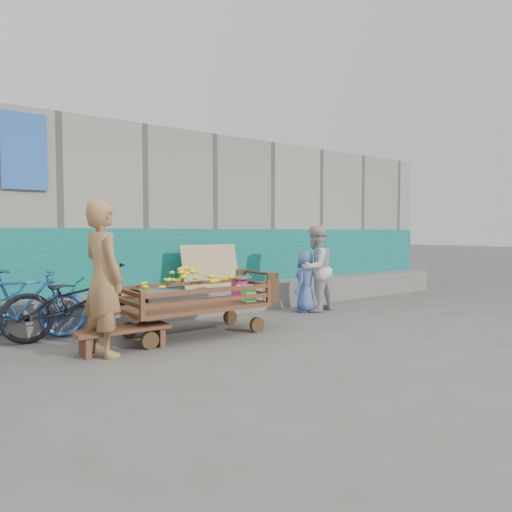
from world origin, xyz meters
TOP-DOWN VIEW (x-y plane):
  - ground at (0.00, 0.00)m, footprint 80.00×80.00m
  - building_wall at (-0.00, 4.05)m, footprint 12.00×3.50m
  - banana_cart at (-0.60, 1.14)m, footprint 2.00×0.91m
  - bench at (-1.60, 0.92)m, footprint 1.05×0.31m
  - vendor_man at (-1.83, 0.85)m, footprint 0.50×0.67m
  - woman at (1.95, 1.54)m, footprint 0.83×0.71m
  - child at (1.78, 1.60)m, footprint 0.59×0.50m
  - bicycle_dark at (-1.83, 1.85)m, footprint 1.86×0.81m
  - bicycle_blue at (-2.45, 2.05)m, footprint 1.53×0.55m

SIDE VIEW (x-z plane):
  - ground at x=0.00m, z-range 0.00..0.00m
  - bench at x=-1.60m, z-range 0.06..0.32m
  - bicycle_blue at x=-2.45m, z-range 0.00..0.90m
  - bicycle_dark at x=-1.83m, z-range 0.00..0.95m
  - child at x=1.78m, z-range 0.00..1.02m
  - banana_cart at x=-0.60m, z-range 0.15..1.00m
  - woman at x=1.95m, z-range 0.00..1.46m
  - vendor_man at x=-1.83m, z-range 0.00..1.68m
  - building_wall at x=0.00m, z-range -0.03..2.97m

